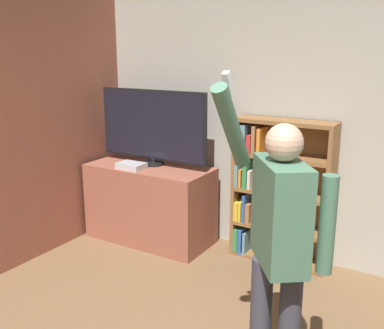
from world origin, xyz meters
TOP-DOWN VIEW (x-y plane):
  - wall_back at (0.00, 2.83)m, footprint 7.01×0.06m
  - wall_side_brick at (-2.54, 1.40)m, footprint 0.06×4.40m
  - tv_ledge at (-1.80, 2.41)m, footprint 1.31×0.61m
  - television at (-1.80, 2.48)m, footprint 1.26×0.22m
  - game_console at (-1.90, 2.24)m, footprint 0.28×0.19m
  - bookshelf at (-0.53, 2.65)m, footprint 0.92×0.28m
  - person at (0.10, 1.05)m, footprint 0.61×0.56m

SIDE VIEW (x-z plane):
  - tv_ledge at x=-1.80m, z-range 0.00..0.81m
  - bookshelf at x=-0.53m, z-range 0.01..1.38m
  - game_console at x=-1.90m, z-range 0.81..0.87m
  - person at x=0.10m, z-range 0.04..1.92m
  - television at x=-1.80m, z-range 0.83..1.61m
  - wall_back at x=0.00m, z-range 0.00..2.70m
  - wall_side_brick at x=-2.54m, z-range 0.00..2.70m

